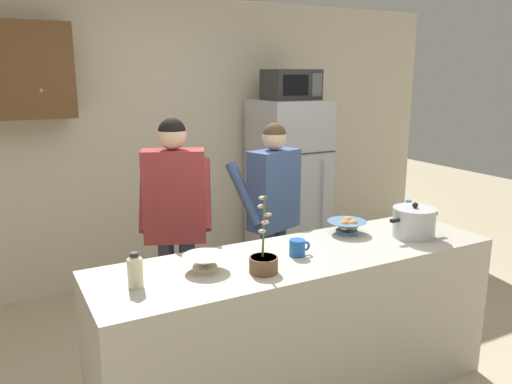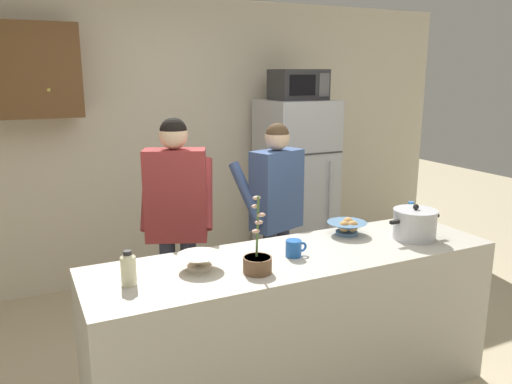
{
  "view_description": "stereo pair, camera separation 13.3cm",
  "coord_description": "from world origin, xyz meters",
  "views": [
    {
      "loc": [
        -1.5,
        -2.29,
        1.93
      ],
      "look_at": [
        0.0,
        0.55,
        1.17
      ],
      "focal_mm": 35.42,
      "sensor_mm": 36.0,
      "label": 1
    },
    {
      "loc": [
        -1.39,
        -2.35,
        1.93
      ],
      "look_at": [
        0.0,
        0.55,
        1.17
      ],
      "focal_mm": 35.42,
      "sensor_mm": 36.0,
      "label": 2
    }
  ],
  "objects": [
    {
      "name": "potted_orchid",
      "position": [
        -0.32,
        -0.14,
        0.99
      ],
      "size": [
        0.15,
        0.15,
        0.41
      ],
      "color": "brown",
      "rests_on": "kitchen_island"
    },
    {
      "name": "refrigerator",
      "position": [
        1.05,
        1.85,
        0.84
      ],
      "size": [
        0.64,
        0.68,
        1.68
      ],
      "color": "#B7BABF",
      "rests_on": "ground"
    },
    {
      "name": "back_wall_unit",
      "position": [
        -0.26,
        2.26,
        1.41
      ],
      "size": [
        6.0,
        0.48,
        2.6
      ],
      "color": "beige",
      "rests_on": "ground"
    },
    {
      "name": "cooking_pot",
      "position": [
        0.8,
        -0.06,
        1.01
      ],
      "size": [
        0.38,
        0.27,
        0.22
      ],
      "color": "silver",
      "rests_on": "kitchen_island"
    },
    {
      "name": "bottle_mid_counter",
      "position": [
        0.99,
        0.18,
        1.0
      ],
      "size": [
        0.07,
        0.07,
        0.16
      ],
      "color": "beige",
      "rests_on": "kitchen_island"
    },
    {
      "name": "kitchen_island",
      "position": [
        0.0,
        0.0,
        0.46
      ],
      "size": [
        2.39,
        0.68,
        0.92
      ],
      "primitive_type": "cube",
      "color": "#BCB7A8",
      "rests_on": "ground"
    },
    {
      "name": "person_by_sink",
      "position": [
        0.36,
        0.95,
        0.97
      ],
      "size": [
        0.57,
        0.52,
        1.57
      ],
      "color": "#33384C",
      "rests_on": "ground"
    },
    {
      "name": "bottle_near_edge",
      "position": [
        -0.95,
        -0.01,
        1.01
      ],
      "size": [
        0.07,
        0.07,
        0.18
      ],
      "color": "beige",
      "rests_on": "kitchen_island"
    },
    {
      "name": "coffee_mug",
      "position": [
        -0.03,
        -0.01,
        0.97
      ],
      "size": [
        0.13,
        0.09,
        0.1
      ],
      "color": "#1E59B2",
      "rests_on": "kitchen_island"
    },
    {
      "name": "empty_bowl",
      "position": [
        -0.58,
        0.04,
        0.97
      ],
      "size": [
        0.24,
        0.24,
        0.08
      ],
      "color": "beige",
      "rests_on": "kitchen_island"
    },
    {
      "name": "person_near_pot",
      "position": [
        -0.43,
        0.93,
        1.02
      ],
      "size": [
        0.6,
        0.55,
        1.64
      ],
      "color": "#33384C",
      "rests_on": "ground"
    },
    {
      "name": "bread_bowl",
      "position": [
        0.47,
        0.19,
        0.97
      ],
      "size": [
        0.25,
        0.25,
        0.1
      ],
      "color": "#4C7299",
      "rests_on": "kitchen_island"
    },
    {
      "name": "microwave",
      "position": [
        1.05,
        1.83,
        1.82
      ],
      "size": [
        0.48,
        0.37,
        0.28
      ],
      "color": "#2D2D30",
      "rests_on": "refrigerator"
    }
  ]
}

